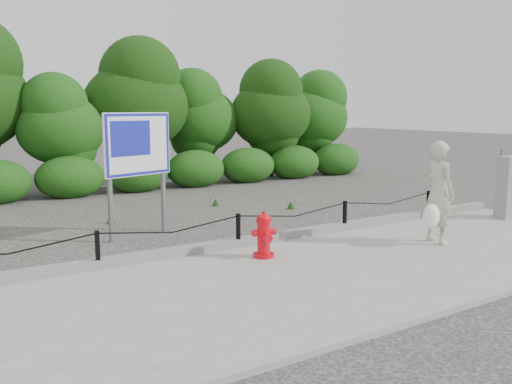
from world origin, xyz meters
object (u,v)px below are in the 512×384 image
object	(u,v)px
pedestrian	(438,194)
utility_cabinet	(508,187)
fire_hydrant	(264,235)
advertising_sign	(138,150)

from	to	relation	value
pedestrian	utility_cabinet	xyz separation A→B (m)	(3.19, 0.68, -0.21)
fire_hydrant	advertising_sign	xyz separation A→B (m)	(-1.10, 2.80, 1.28)
utility_cabinet	pedestrian	bearing A→B (deg)	-170.41
utility_cabinet	advertising_sign	xyz separation A→B (m)	(-7.48, 3.01, 0.95)
fire_hydrant	utility_cabinet	size ratio (longest dim) A/B	0.50
fire_hydrant	advertising_sign	world-z (taller)	advertising_sign
pedestrian	advertising_sign	xyz separation A→B (m)	(-4.29, 3.69, 0.73)
utility_cabinet	fire_hydrant	bearing A→B (deg)	175.70
fire_hydrant	advertising_sign	distance (m)	3.27
pedestrian	utility_cabinet	world-z (taller)	pedestrian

